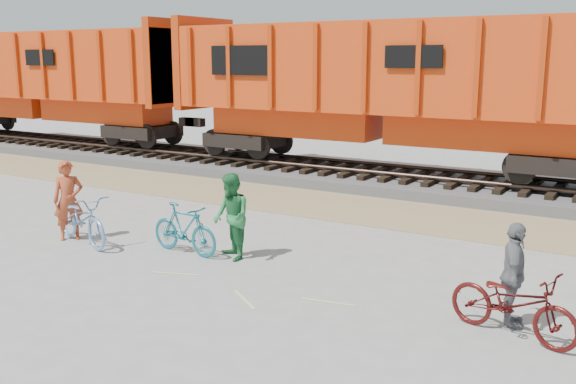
% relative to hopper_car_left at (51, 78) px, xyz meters
% --- Properties ---
extents(ground, '(120.00, 120.00, 0.00)m').
position_rel_hopper_car_left_xyz_m(ground, '(16.11, -9.00, -3.01)').
color(ground, '#9E9E99').
rests_on(ground, ground).
extents(gravel_strip, '(120.00, 3.00, 0.02)m').
position_rel_hopper_car_left_xyz_m(gravel_strip, '(16.11, -3.50, -3.00)').
color(gravel_strip, tan).
rests_on(gravel_strip, ground).
extents(ballast_bed, '(120.00, 4.00, 0.30)m').
position_rel_hopper_car_left_xyz_m(ballast_bed, '(16.11, 0.00, -2.86)').
color(ballast_bed, slate).
rests_on(ballast_bed, ground).
extents(track, '(120.00, 2.60, 0.24)m').
position_rel_hopper_car_left_xyz_m(track, '(16.11, 0.00, -2.53)').
color(track, black).
rests_on(track, ballast_bed).
extents(hopper_car_left, '(14.00, 3.13, 4.65)m').
position_rel_hopper_car_left_xyz_m(hopper_car_left, '(0.00, 0.00, 0.00)').
color(hopper_car_left, black).
rests_on(hopper_car_left, track).
extents(hopper_car_center, '(14.00, 3.13, 4.65)m').
position_rel_hopper_car_left_xyz_m(hopper_car_center, '(15.00, 0.00, 0.00)').
color(hopper_car_center, black).
rests_on(hopper_car_center, track).
extents(bicycle_blue, '(2.13, 1.25, 1.06)m').
position_rel_hopper_car_left_xyz_m(bicycle_blue, '(12.20, -9.31, -2.48)').
color(bicycle_blue, '#769DCC').
rests_on(bicycle_blue, ground).
extents(bicycle_teal, '(1.70, 0.60, 1.00)m').
position_rel_hopper_car_left_xyz_m(bicycle_teal, '(14.46, -8.74, -2.51)').
color(bicycle_teal, '#156877').
rests_on(bicycle_teal, ground).
extents(bicycle_maroon, '(1.97, 1.10, 0.98)m').
position_rel_hopper_car_left_xyz_m(bicycle_maroon, '(20.87, -9.44, -2.52)').
color(bicycle_maroon, '#450F0D').
rests_on(bicycle_maroon, ground).
extents(person_solo, '(0.71, 0.74, 1.70)m').
position_rel_hopper_car_left_xyz_m(person_solo, '(11.70, -9.21, -2.16)').
color(person_solo, '#AA4223').
rests_on(person_solo, ground).
extents(person_man, '(1.03, 0.98, 1.67)m').
position_rel_hopper_car_left_xyz_m(person_man, '(15.46, -8.54, -2.17)').
color(person_man, '#26783D').
rests_on(person_man, ground).
extents(person_woman, '(0.58, 0.96, 1.53)m').
position_rel_hopper_car_left_xyz_m(person_woman, '(20.77, -9.04, -2.24)').
color(person_woman, slate).
rests_on(person_woman, ground).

